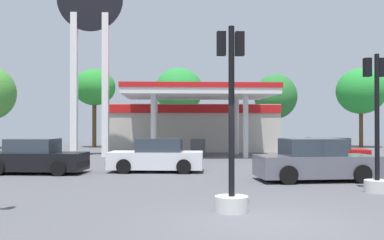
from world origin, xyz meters
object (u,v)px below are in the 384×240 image
(car_0, at_px, (157,157))
(tree_4, at_px, (361,91))
(car_4, at_px, (315,162))
(tree_3, at_px, (276,97))
(traffic_signal_2, at_px, (231,155))
(tree_2, at_px, (179,90))
(car_1, at_px, (36,158))
(station_pole_sign, at_px, (90,22))
(traffic_signal_0, at_px, (377,149))
(tree_1, at_px, (94,88))
(car_3, at_px, (326,153))

(car_0, distance_m, tree_4, 26.20)
(car_4, bearing_deg, tree_3, 79.63)
(traffic_signal_2, relative_size, tree_2, 0.61)
(car_1, height_order, traffic_signal_2, traffic_signal_2)
(station_pole_sign, height_order, tree_4, station_pole_sign)
(station_pole_sign, distance_m, traffic_signal_0, 20.07)
(tree_2, relative_size, tree_3, 1.08)
(car_4, bearing_deg, tree_4, 62.68)
(tree_1, relative_size, tree_2, 0.97)
(tree_4, bearing_deg, station_pole_sign, -155.06)
(tree_2, bearing_deg, traffic_signal_2, -88.90)
(car_1, bearing_deg, tree_4, 41.05)
(station_pole_sign, relative_size, car_1, 3.14)
(tree_2, height_order, tree_4, tree_2)
(station_pole_sign, bearing_deg, car_4, -50.18)
(station_pole_sign, height_order, tree_1, station_pole_sign)
(car_1, distance_m, traffic_signal_0, 13.10)
(car_4, height_order, tree_3, tree_3)
(car_3, bearing_deg, station_pole_sign, 151.07)
(traffic_signal_0, xyz_separation_m, tree_1, (-12.83, 26.40, 3.95))
(car_0, distance_m, traffic_signal_2, 9.07)
(car_4, bearing_deg, traffic_signal_0, -70.32)
(car_0, xyz_separation_m, tree_1, (-6.03, 20.32, 4.61))
(tree_3, bearing_deg, station_pole_sign, -140.69)
(car_0, relative_size, traffic_signal_0, 1.00)
(traffic_signal_2, xyz_separation_m, tree_2, (-0.57, 29.93, 3.77))
(station_pole_sign, height_order, car_3, station_pole_sign)
(tree_1, xyz_separation_m, tree_4, (23.44, -1.22, -0.31))
(car_1, relative_size, tree_1, 0.61)
(traffic_signal_2, bearing_deg, tree_4, 61.10)
(car_1, xyz_separation_m, traffic_signal_2, (6.99, -8.41, 0.68))
(car_4, distance_m, tree_2, 25.23)
(car_1, relative_size, car_3, 1.01)
(car_3, xyz_separation_m, traffic_signal_2, (-6.13, -10.84, 0.70))
(car_0, xyz_separation_m, car_4, (5.82, -3.34, 0.04))
(tree_1, bearing_deg, car_4, -63.40)
(station_pole_sign, distance_m, traffic_signal_2, 20.19)
(tree_1, bearing_deg, tree_2, 6.02)
(car_3, distance_m, traffic_signal_2, 12.47)
(car_1, distance_m, tree_3, 26.57)
(car_3, xyz_separation_m, tree_1, (-14.15, 18.31, 4.63))
(tree_2, distance_m, tree_3, 8.86)
(traffic_signal_0, bearing_deg, car_0, 138.20)
(tree_1, distance_m, tree_4, 23.47)
(tree_2, xyz_separation_m, tree_4, (15.99, -2.01, -0.16))
(car_4, xyz_separation_m, tree_3, (4.45, 24.31, 3.88))
(car_1, xyz_separation_m, car_3, (13.12, 2.42, -0.02))
(car_3, distance_m, tree_1, 23.60)
(tree_1, bearing_deg, car_3, -52.30)
(car_0, bearing_deg, tree_1, 106.52)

